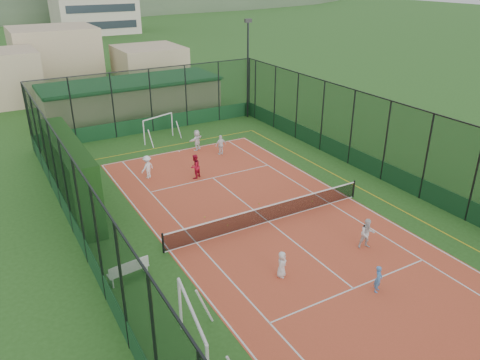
% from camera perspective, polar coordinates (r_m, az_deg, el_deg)
% --- Properties ---
extents(ground, '(300.00, 300.00, 0.00)m').
position_cam_1_polar(ground, '(24.41, 3.49, -5.11)').
color(ground, '#27531C').
rests_on(ground, ground).
extents(court_slab, '(11.17, 23.97, 0.01)m').
position_cam_1_polar(court_slab, '(24.41, 3.49, -5.10)').
color(court_slab, '#BE492A').
rests_on(court_slab, ground).
extents(tennis_net, '(11.67, 0.12, 1.06)m').
position_cam_1_polar(tennis_net, '(24.15, 3.52, -4.02)').
color(tennis_net, black).
rests_on(tennis_net, ground).
extents(perimeter_fence, '(18.12, 34.12, 5.00)m').
position_cam_1_polar(perimeter_fence, '(23.28, 3.64, 0.25)').
color(perimeter_fence, black).
rests_on(perimeter_fence, ground).
extents(floodlight_ne, '(0.60, 0.26, 8.25)m').
position_cam_1_polar(floodlight_ne, '(40.64, 0.95, 13.27)').
color(floodlight_ne, black).
rests_on(floodlight_ne, ground).
extents(clubhouse, '(15.20, 7.20, 3.15)m').
position_cam_1_polar(clubhouse, '(42.66, -13.04, 9.68)').
color(clubhouse, tan).
rests_on(clubhouse, ground).
extents(distant_hills, '(200.00, 60.00, 24.00)m').
position_cam_1_polar(distant_hills, '(168.47, -27.21, 17.90)').
color(distant_hills, '#384C33').
rests_on(distant_hills, ground).
extents(hedge_left, '(1.33, 8.84, 3.87)m').
position_cam_1_polar(hedge_left, '(26.75, -20.01, 0.74)').
color(hedge_left, black).
rests_on(hedge_left, ground).
extents(white_bench, '(1.80, 0.68, 0.99)m').
position_cam_1_polar(white_bench, '(20.51, -13.49, -10.55)').
color(white_bench, white).
rests_on(white_bench, ground).
extents(futsal_goal_near, '(3.56, 1.54, 2.23)m').
position_cam_1_polar(futsal_goal_near, '(16.11, -5.80, -18.38)').
color(futsal_goal_near, white).
rests_on(futsal_goal_near, ground).
extents(futsal_goal_far, '(2.98, 1.75, 1.85)m').
position_cam_1_polar(futsal_goal_far, '(36.10, -9.91, 6.20)').
color(futsal_goal_far, white).
rests_on(futsal_goal_far, ground).
extents(child_near_left, '(0.69, 0.66, 1.20)m').
position_cam_1_polar(child_near_left, '(20.14, 5.11, -10.20)').
color(child_near_left, white).
rests_on(child_near_left, court_slab).
extents(child_near_mid, '(0.52, 0.47, 1.19)m').
position_cam_1_polar(child_near_mid, '(20.04, 16.50, -11.48)').
color(child_near_mid, '#4B8BD5').
rests_on(child_near_mid, court_slab).
extents(child_near_right, '(0.89, 0.79, 1.50)m').
position_cam_1_polar(child_near_right, '(22.66, 15.25, -6.33)').
color(child_near_right, silver).
rests_on(child_near_right, court_slab).
extents(child_far_left, '(1.09, 0.92, 1.47)m').
position_cam_1_polar(child_far_left, '(29.61, -11.24, 1.58)').
color(child_far_left, white).
rests_on(child_far_left, court_slab).
extents(child_far_right, '(0.84, 0.37, 1.42)m').
position_cam_1_polar(child_far_right, '(32.82, -2.35, 4.30)').
color(child_far_right, white).
rests_on(child_far_right, court_slab).
extents(child_far_back, '(1.42, 1.07, 1.49)m').
position_cam_1_polar(child_far_back, '(33.80, -5.28, 4.89)').
color(child_far_back, white).
rests_on(child_far_back, court_slab).
extents(coach, '(0.94, 0.88, 1.54)m').
position_cam_1_polar(coach, '(29.15, -5.51, 1.65)').
color(coach, '#B0122D').
rests_on(coach, court_slab).
extents(tennis_balls, '(6.34, 1.43, 0.07)m').
position_cam_1_polar(tennis_balls, '(25.18, 0.82, -3.96)').
color(tennis_balls, '#CCE033').
rests_on(tennis_balls, court_slab).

